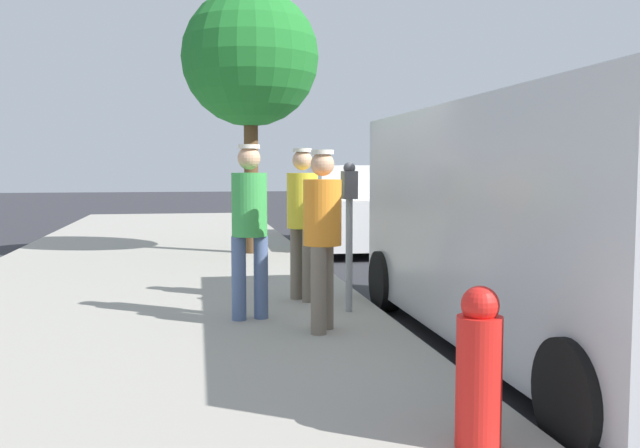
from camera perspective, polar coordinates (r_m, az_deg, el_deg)
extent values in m
plane|color=#2D2D33|center=(7.59, 12.73, -7.86)|extent=(80.00, 80.00, 0.00)
cube|color=#9E998E|center=(7.01, -14.94, -8.30)|extent=(5.00, 32.00, 0.15)
cylinder|color=gray|center=(7.22, 2.35, -2.54)|extent=(0.07, 0.07, 1.15)
cube|color=#4C4C51|center=(7.17, 2.36, 3.14)|extent=(0.14, 0.18, 0.28)
sphere|color=#47474C|center=(7.16, 2.37, 4.50)|extent=(0.12, 0.12, 0.12)
cylinder|color=#726656|center=(7.92, -1.90, -3.16)|extent=(0.14, 0.14, 0.80)
cylinder|color=#726656|center=(7.75, -0.92, -3.33)|extent=(0.14, 0.14, 0.80)
cylinder|color=yellow|center=(7.77, -1.42, 1.89)|extent=(0.34, 0.34, 0.60)
sphere|color=tan|center=(7.76, -1.43, 5.13)|extent=(0.22, 0.22, 0.22)
cylinder|color=silver|center=(7.77, -1.43, 5.93)|extent=(0.21, 0.21, 0.04)
cylinder|color=#4C608C|center=(6.88, -6.53, -4.36)|extent=(0.14, 0.14, 0.81)
cylinder|color=#4C608C|center=(6.93, -4.76, -4.27)|extent=(0.14, 0.14, 0.81)
cylinder|color=green|center=(6.83, -5.69, 1.56)|extent=(0.34, 0.34, 0.61)
sphere|color=tan|center=(6.82, -5.72, 5.28)|extent=(0.22, 0.22, 0.22)
cylinder|color=silver|center=(6.82, -5.72, 6.20)|extent=(0.21, 0.21, 0.04)
cylinder|color=#726656|center=(6.27, -0.11, -5.35)|extent=(0.14, 0.14, 0.78)
cylinder|color=#726656|center=(6.47, 0.47, -5.03)|extent=(0.14, 0.14, 0.78)
cylinder|color=orange|center=(6.29, 0.19, 0.93)|extent=(0.34, 0.34, 0.58)
sphere|color=tan|center=(6.28, 0.19, 4.82)|extent=(0.21, 0.21, 0.21)
cylinder|color=silver|center=(6.28, 0.19, 5.78)|extent=(0.20, 0.20, 0.04)
cube|color=#BCBCC1|center=(6.39, 18.42, 0.30)|extent=(2.03, 5.21, 1.96)
cylinder|color=black|center=(4.32, 19.95, -12.97)|extent=(0.22, 0.68, 0.68)
cylinder|color=black|center=(8.73, 17.41, -4.05)|extent=(0.22, 0.68, 0.68)
cylinder|color=black|center=(8.04, 5.25, -4.59)|extent=(0.22, 0.68, 0.68)
cube|color=white|center=(14.18, 2.85, 0.50)|extent=(1.94, 4.45, 0.89)
cube|color=white|center=(14.36, 2.69, 3.52)|extent=(1.65, 2.02, 0.60)
cylinder|color=black|center=(12.82, 8.10, -1.35)|extent=(0.24, 0.61, 0.60)
cylinder|color=black|center=(12.43, 0.49, -1.49)|extent=(0.24, 0.61, 0.60)
cylinder|color=black|center=(15.99, 4.68, -0.14)|extent=(0.24, 0.61, 0.60)
cylinder|color=black|center=(15.69, -1.44, -0.22)|extent=(0.24, 0.61, 0.60)
cylinder|color=brown|center=(12.16, -5.53, 3.53)|extent=(0.24, 0.24, 2.50)
sphere|color=#21772C|center=(12.29, -5.61, 13.15)|extent=(2.30, 2.30, 2.30)
cylinder|color=red|center=(3.89, 12.61, -12.28)|extent=(0.24, 0.24, 0.70)
sphere|color=red|center=(3.79, 12.72, -6.34)|extent=(0.20, 0.20, 0.20)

